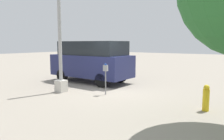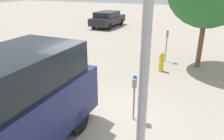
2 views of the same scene
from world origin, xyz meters
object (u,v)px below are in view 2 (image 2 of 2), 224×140
parked_van (1,110)px  car_distant (108,19)px  parking_meter_far (167,39)px  lamp_post (142,108)px  parking_meter_near (135,88)px  fire_hydrant (161,62)px

parked_van → car_distant: (-16.00, -4.66, -0.52)m
parking_meter_far → lamp_post: size_ratio=0.30×
parking_meter_far → parked_van: 8.36m
parking_meter_near → parked_van: bearing=-48.2°
lamp_post → parked_van: bearing=-79.4°
parked_van → fire_hydrant: parked_van is taller
parking_meter_far → car_distant: 10.35m
parking_meter_far → fire_hydrant: (1.45, 0.06, -0.72)m
parking_meter_near → car_distant: car_distant is taller
lamp_post → parked_van: 2.90m
parking_meter_far → lamp_post: 7.64m
car_distant → parking_meter_near: bearing=-150.9°
lamp_post → fire_hydrant: size_ratio=6.00×
parking_meter_far → fire_hydrant: size_ratio=1.78×
parking_meter_far → car_distant: bearing=-148.5°
lamp_post → car_distant: size_ratio=1.22×
parking_meter_near → parked_van: 3.30m
parked_van → fire_hydrant: (-6.66, 2.09, -0.82)m
parking_meter_near → lamp_post: size_ratio=0.26×
parking_meter_near → parked_van: parked_van is taller
parked_van → fire_hydrant: size_ratio=5.44×
parking_meter_far → car_distant: (-7.89, -6.68, -0.42)m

